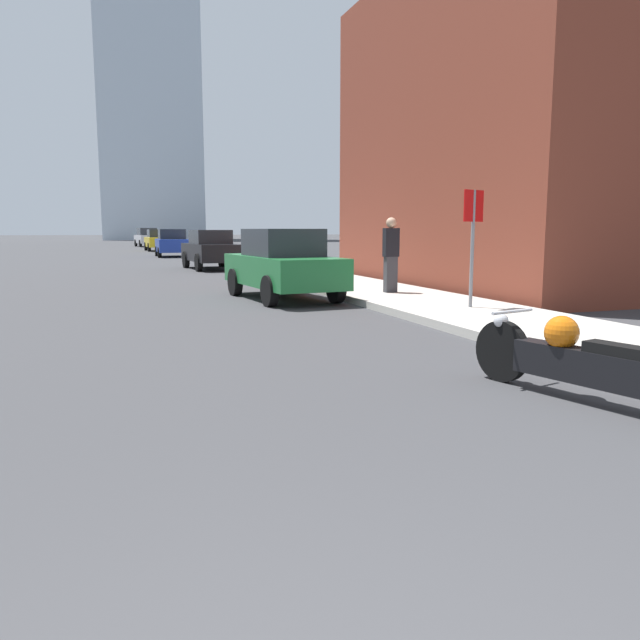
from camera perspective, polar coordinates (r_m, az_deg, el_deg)
sidewalk at (r=41.60m, az=-9.92°, el=5.98°), size 2.68×240.00×0.15m
brick_storefront at (r=20.02m, az=19.18°, el=15.91°), size 8.01×11.26×8.94m
motorcycle at (r=6.51m, az=23.07°, el=-3.47°), size 0.93×2.70×0.81m
parked_car_green at (r=14.91m, az=-3.44°, el=5.13°), size 2.10×4.24×1.67m
parked_car_black at (r=26.67m, az=-9.98°, el=6.40°), size 2.03×4.25×1.64m
parked_car_blue at (r=39.47m, az=-13.37°, el=6.86°), size 1.93×3.94×1.68m
parked_car_yellow at (r=50.56m, az=-14.52°, el=7.09°), size 2.07×4.48×1.66m
parked_car_silver at (r=63.36m, az=-15.53°, el=7.30°), size 2.31×4.65×1.80m
stop_sign at (r=12.47m, az=13.81°, el=8.18°), size 0.57×0.26×2.25m
pedestrian at (r=15.11m, az=6.49°, el=6.04°), size 0.36×0.25×1.79m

